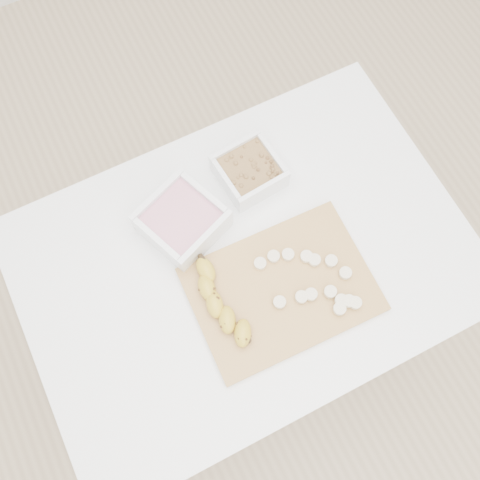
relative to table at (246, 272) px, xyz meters
name	(u,v)px	position (x,y,z in m)	size (l,w,h in m)	color
ground	(244,323)	(0.00, 0.00, -0.65)	(3.50, 3.50, 0.00)	#C6AD89
table	(246,272)	(0.00, 0.00, 0.00)	(1.00, 0.70, 0.75)	white
bowl_yogurt	(182,221)	(-0.09, 0.14, 0.13)	(0.21, 0.21, 0.08)	white
bowl_granola	(249,171)	(0.10, 0.18, 0.13)	(0.15, 0.15, 0.06)	white
cutting_board	(281,289)	(0.04, -0.10, 0.10)	(0.39, 0.28, 0.01)	#BC9047
banana	(222,304)	(-0.09, -0.07, 0.13)	(0.06, 0.21, 0.04)	gold
banana_slices	(315,281)	(0.11, -0.12, 0.12)	(0.19, 0.20, 0.02)	beige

